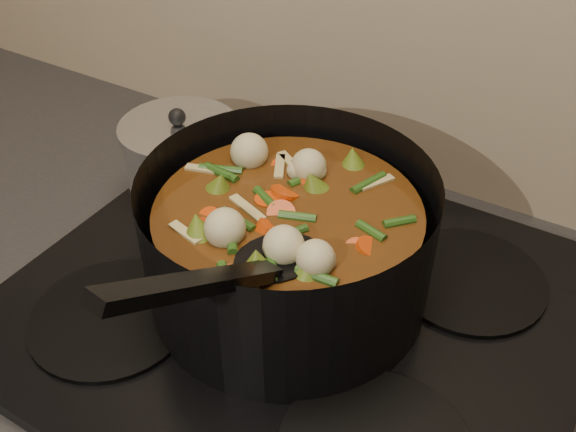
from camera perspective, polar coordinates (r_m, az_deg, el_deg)
The scene contains 3 objects.
stovetop at distance 0.75m, azimuth 0.65°, elevation -7.86°, with size 0.62×0.54×0.03m.
stockpot at distance 0.70m, azimuth -0.01°, elevation -2.40°, with size 0.40×0.47×0.23m.
saucepan at distance 0.88m, azimuth -9.39°, elevation 5.08°, with size 0.16×0.16×0.13m.
Camera 1 is at (0.26, 1.49, 1.46)m, focal length 40.00 mm.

